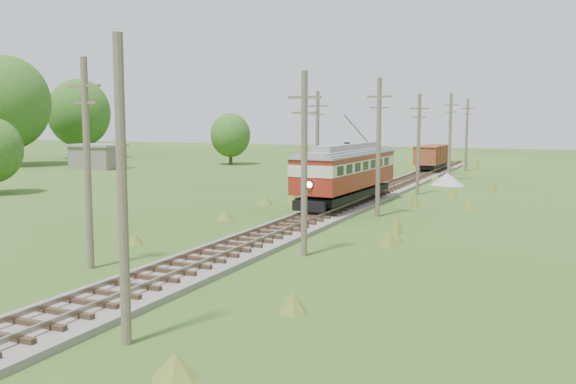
% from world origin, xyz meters
% --- Properties ---
extents(railbed_main, '(3.60, 96.00, 0.57)m').
position_xyz_m(railbed_main, '(0.00, 34.00, 0.19)').
color(railbed_main, '#605B54').
rests_on(railbed_main, ground).
extents(streetcar, '(3.61, 13.43, 6.10)m').
position_xyz_m(streetcar, '(-0.00, 34.17, 2.79)').
color(streetcar, black).
rests_on(streetcar, ground).
extents(gondola, '(2.84, 8.10, 2.67)m').
position_xyz_m(gondola, '(0.00, 65.55, 2.00)').
color(gondola, black).
rests_on(gondola, ground).
extents(gravel_pile, '(3.25, 3.45, 1.18)m').
position_xyz_m(gravel_pile, '(4.08, 52.66, 0.55)').
color(gravel_pile, gray).
rests_on(gravel_pile, ground).
extents(utility_pole_r_1, '(0.30, 0.30, 8.80)m').
position_xyz_m(utility_pole_r_1, '(3.10, 5.00, 4.40)').
color(utility_pole_r_1, brown).
rests_on(utility_pole_r_1, ground).
extents(utility_pole_r_2, '(1.60, 0.30, 8.60)m').
position_xyz_m(utility_pole_r_2, '(3.30, 18.00, 4.42)').
color(utility_pole_r_2, brown).
rests_on(utility_pole_r_2, ground).
extents(utility_pole_r_3, '(1.60, 0.30, 9.00)m').
position_xyz_m(utility_pole_r_3, '(3.20, 31.00, 4.63)').
color(utility_pole_r_3, brown).
rests_on(utility_pole_r_3, ground).
extents(utility_pole_r_4, '(1.60, 0.30, 8.40)m').
position_xyz_m(utility_pole_r_4, '(3.00, 44.00, 4.32)').
color(utility_pole_r_4, brown).
rests_on(utility_pole_r_4, ground).
extents(utility_pole_r_5, '(1.60, 0.30, 8.90)m').
position_xyz_m(utility_pole_r_5, '(3.40, 57.00, 4.58)').
color(utility_pole_r_5, brown).
rests_on(utility_pole_r_5, ground).
extents(utility_pole_r_6, '(1.60, 0.30, 8.70)m').
position_xyz_m(utility_pole_r_6, '(3.20, 70.00, 4.47)').
color(utility_pole_r_6, brown).
rests_on(utility_pole_r_6, ground).
extents(utility_pole_l_a, '(1.60, 0.30, 9.00)m').
position_xyz_m(utility_pole_l_a, '(-4.20, 12.00, 4.63)').
color(utility_pole_l_a, brown).
rests_on(utility_pole_l_a, ground).
extents(utility_pole_l_b, '(1.60, 0.30, 8.60)m').
position_xyz_m(utility_pole_l_b, '(-4.50, 40.00, 4.42)').
color(utility_pole_l_b, brown).
rests_on(utility_pole_l_b, ground).
extents(tree_left_4, '(11.34, 11.34, 14.61)m').
position_xyz_m(tree_left_4, '(-54.00, 54.00, 8.37)').
color(tree_left_4, '#38281C').
rests_on(tree_left_4, ground).
extents(tree_left_5, '(9.66, 9.66, 12.44)m').
position_xyz_m(tree_left_5, '(-56.00, 70.00, 7.12)').
color(tree_left_5, '#38281C').
rests_on(tree_left_5, ground).
extents(tree_mid_a, '(5.46, 5.46, 7.03)m').
position_xyz_m(tree_mid_a, '(-28.00, 68.00, 4.02)').
color(tree_mid_a, '#38281C').
rests_on(tree_mid_a, ground).
extents(shed, '(6.40, 4.40, 3.10)m').
position_xyz_m(shed, '(-40.00, 55.00, 1.57)').
color(shed, slate).
rests_on(shed, ground).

